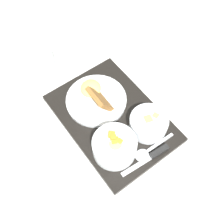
% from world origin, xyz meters
% --- Properties ---
extents(ground_plane, '(4.00, 4.00, 0.00)m').
position_xyz_m(ground_plane, '(0.00, 0.00, 0.00)').
color(ground_plane, silver).
extents(serving_tray, '(0.43, 0.32, 0.02)m').
position_xyz_m(serving_tray, '(0.00, 0.00, 0.01)').
color(serving_tray, black).
rests_on(serving_tray, ground_plane).
extents(bowl_salad, '(0.13, 0.13, 0.07)m').
position_xyz_m(bowl_salad, '(-0.09, 0.07, 0.05)').
color(bowl_salad, silver).
rests_on(bowl_salad, serving_tray).
extents(bowl_soup, '(0.12, 0.12, 0.05)m').
position_xyz_m(bowl_soup, '(-0.10, -0.06, 0.05)').
color(bowl_soup, silver).
rests_on(bowl_soup, serving_tray).
extents(plate_main, '(0.20, 0.20, 0.08)m').
position_xyz_m(plate_main, '(0.08, -0.00, 0.03)').
color(plate_main, silver).
rests_on(plate_main, serving_tray).
extents(knife, '(0.04, 0.17, 0.02)m').
position_xyz_m(knife, '(-0.18, -0.01, 0.02)').
color(knife, silver).
rests_on(knife, serving_tray).
extents(spoon, '(0.04, 0.14, 0.01)m').
position_xyz_m(spoon, '(-0.16, -0.00, 0.02)').
color(spoon, silver).
rests_on(spoon, serving_tray).
extents(glass_water, '(0.07, 0.07, 0.10)m').
position_xyz_m(glass_water, '(0.31, 0.04, 0.05)').
color(glass_water, silver).
rests_on(glass_water, ground_plane).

